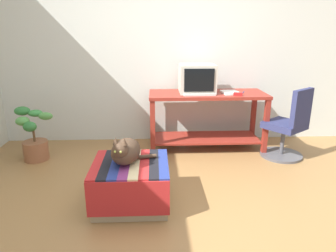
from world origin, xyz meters
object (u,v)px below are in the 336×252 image
object	(u,v)px
keyboard	(199,94)
cat	(126,151)
tv_monitor	(197,79)
potted_plant	(34,139)
office_chair	(288,128)
stapler	(238,94)
ottoman_with_blanket	(131,183)
book	(230,92)
desk	(207,111)

from	to	relation	value
keyboard	cat	xyz separation A→B (m)	(-0.82, -1.25, -0.26)
tv_monitor	potted_plant	xyz separation A→B (m)	(-2.04, -0.34, -0.67)
office_chair	stapler	size ratio (longest dim) A/B	8.09
ottoman_with_blanket	cat	bearing A→B (deg)	-177.36
book	cat	size ratio (longest dim) A/B	0.63
ottoman_with_blanket	office_chair	xyz separation A→B (m)	(1.87, 1.01, 0.18)
tv_monitor	ottoman_with_blanket	bearing A→B (deg)	-118.35
office_chair	ottoman_with_blanket	bearing A→B (deg)	-8.18
desk	cat	bearing A→B (deg)	-124.14
ottoman_with_blanket	stapler	bearing A→B (deg)	43.25
desk	office_chair	distance (m)	1.04
desk	ottoman_with_blanket	xyz separation A→B (m)	(-0.91, -1.38, -0.32)
desk	keyboard	size ratio (longest dim) A/B	3.78
tv_monitor	office_chair	xyz separation A→B (m)	(1.09, -0.42, -0.55)
book	cat	bearing A→B (deg)	-136.93
tv_monitor	office_chair	distance (m)	1.29
desk	potted_plant	distance (m)	2.21
keyboard	cat	size ratio (longest dim) A/B	0.92
tv_monitor	keyboard	xyz separation A→B (m)	(0.01, -0.17, -0.16)
office_chair	potted_plant	bearing A→B (deg)	-37.90
desk	book	bearing A→B (deg)	-8.79
keyboard	book	world-z (taller)	keyboard
cat	stapler	distance (m)	1.77
ottoman_with_blanket	stapler	world-z (taller)	stapler
keyboard	potted_plant	xyz separation A→B (m)	(-2.04, -0.17, -0.51)
keyboard	ottoman_with_blanket	world-z (taller)	keyboard
potted_plant	stapler	bearing A→B (deg)	2.29
potted_plant	stapler	xyz separation A→B (m)	(2.52, 0.10, 0.52)
book	cat	distance (m)	1.84
cat	potted_plant	distance (m)	1.66
keyboard	ottoman_with_blanket	size ratio (longest dim) A/B	0.59
tv_monitor	potted_plant	size ratio (longest dim) A/B	0.69
desk	office_chair	xyz separation A→B (m)	(0.95, -0.38, -0.13)
tv_monitor	office_chair	size ratio (longest dim) A/B	0.51
desk	cat	xyz separation A→B (m)	(-0.95, -1.38, -0.00)
tv_monitor	keyboard	bearing A→B (deg)	-87.61
desk	stapler	xyz separation A→B (m)	(0.35, -0.20, 0.26)
tv_monitor	stapler	bearing A→B (deg)	-26.04
book	ottoman_with_blanket	distance (m)	1.89
keyboard	potted_plant	bearing A→B (deg)	-178.49
cat	stapler	world-z (taller)	stapler
cat	desk	bearing A→B (deg)	69.44
potted_plant	desk	bearing A→B (deg)	7.86
ottoman_with_blanket	book	bearing A→B (deg)	48.05
desk	ottoman_with_blanket	world-z (taller)	desk
office_chair	stapler	xyz separation A→B (m)	(-0.61, 0.18, 0.40)
ottoman_with_blanket	cat	world-z (taller)	cat
ottoman_with_blanket	office_chair	bearing A→B (deg)	28.32
office_chair	tv_monitor	bearing A→B (deg)	-57.36
stapler	ottoman_with_blanket	bearing A→B (deg)	149.73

